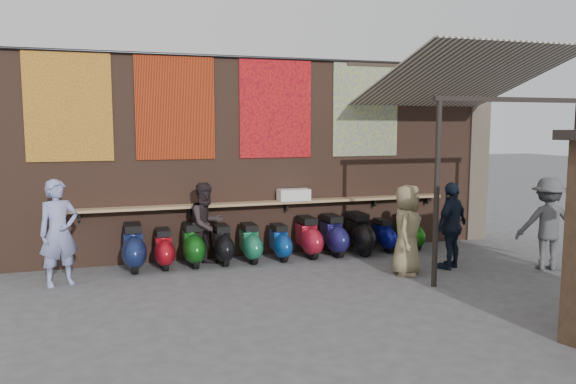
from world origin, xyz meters
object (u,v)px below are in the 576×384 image
at_px(scooter_stool_4, 250,243).
at_px(scooter_stool_6, 308,237).
at_px(scooter_stool_10, 409,232).
at_px(shopper_tan, 407,230).
at_px(shelf_box, 294,195).
at_px(scooter_stool_0, 134,248).
at_px(scooter_stool_3, 222,245).
at_px(shopper_grey, 548,224).
at_px(scooter_stool_5, 280,242).
at_px(scooter_stool_8, 359,233).
at_px(diner_right, 206,224).
at_px(diner_left, 59,233).
at_px(scooter_stool_2, 193,245).
at_px(scooter_stool_7, 333,235).
at_px(scooter_stool_9, 384,235).
at_px(shopper_navy, 452,226).
at_px(scooter_stool_1, 164,249).

height_order(scooter_stool_4, scooter_stool_6, scooter_stool_6).
relative_size(scooter_stool_4, scooter_stool_10, 0.97).
distance_m(scooter_stool_6, shopper_tan, 2.21).
xyz_separation_m(shelf_box, scooter_stool_6, (0.22, -0.28, -0.84)).
bearing_deg(scooter_stool_0, shelf_box, 4.91).
height_order(scooter_stool_3, shopper_grey, shopper_grey).
bearing_deg(scooter_stool_5, scooter_stool_6, 5.08).
height_order(scooter_stool_5, shopper_tan, shopper_tan).
bearing_deg(shopper_tan, scooter_stool_4, 94.46).
relative_size(scooter_stool_8, scooter_stool_10, 1.12).
distance_m(scooter_stool_6, diner_right, 2.11).
bearing_deg(scooter_stool_4, diner_left, -170.12).
bearing_deg(scooter_stool_10, scooter_stool_0, 179.77).
bearing_deg(scooter_stool_2, scooter_stool_6, -0.48).
height_order(scooter_stool_7, scooter_stool_8, scooter_stool_8).
bearing_deg(scooter_stool_0, scooter_stool_5, -1.20).
xyz_separation_m(scooter_stool_5, diner_right, (-1.46, 0.02, 0.44)).
relative_size(scooter_stool_4, scooter_stool_9, 1.10).
bearing_deg(diner_right, scooter_stool_2, 138.09).
xyz_separation_m(scooter_stool_0, scooter_stool_6, (3.41, -0.00, -0.02)).
bearing_deg(scooter_stool_8, shelf_box, 165.79).
xyz_separation_m(scooter_stool_7, shopper_navy, (1.67, -1.68, 0.40)).
distance_m(scooter_stool_3, scooter_stool_5, 1.15).
relative_size(shelf_box, shopper_grey, 0.38).
relative_size(diner_left, shopper_navy, 1.10).
distance_m(diner_left, shopper_tan, 5.95).
relative_size(scooter_stool_0, scooter_stool_4, 1.15).
bearing_deg(scooter_stool_6, diner_right, -178.98).
bearing_deg(scooter_stool_0, diner_right, -1.74).
bearing_deg(scooter_stool_10, scooter_stool_7, 179.45).
height_order(scooter_stool_1, scooter_stool_2, scooter_stool_2).
xyz_separation_m(scooter_stool_8, diner_left, (-5.72, -0.57, 0.46)).
relative_size(scooter_stool_2, scooter_stool_6, 0.99).
distance_m(scooter_stool_2, shopper_tan, 4.00).
bearing_deg(shelf_box, scooter_stool_10, -6.77).
xyz_separation_m(scooter_stool_2, scooter_stool_5, (1.71, -0.07, -0.05)).
distance_m(scooter_stool_9, diner_right, 3.81).
bearing_deg(diner_right, scooter_stool_7, -28.72).
bearing_deg(scooter_stool_4, scooter_stool_1, 178.75).
bearing_deg(scooter_stool_8, shopper_navy, -55.54).
height_order(diner_left, shopper_navy, diner_left).
bearing_deg(shopper_grey, diner_right, 3.15).
xyz_separation_m(scooter_stool_5, scooter_stool_6, (0.61, 0.05, 0.06)).
distance_m(scooter_stool_5, diner_right, 1.52).
relative_size(scooter_stool_2, diner_left, 0.48).
distance_m(scooter_stool_8, scooter_stool_9, 0.63).
height_order(scooter_stool_7, diner_left, diner_left).
distance_m(scooter_stool_9, shopper_tan, 1.95).
xyz_separation_m(scooter_stool_7, scooter_stool_8, (0.55, -0.05, 0.01)).
bearing_deg(scooter_stool_0, scooter_stool_4, -0.85).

